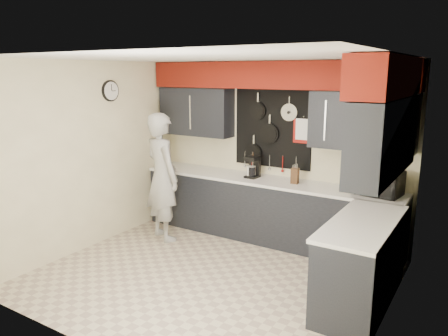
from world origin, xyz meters
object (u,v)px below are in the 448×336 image
Objects in this scene: microwave at (378,183)px; person at (162,177)px; knife_block at (295,176)px; coffee_maker at (253,166)px; utensil_crock at (251,172)px.

person is at bearing -157.83° from microwave.
knife_block is 0.69× the size of coffee_maker.
coffee_maker is at bearing 173.20° from knife_block.
knife_block is at bearing -172.07° from microwave.
microwave reaches higher than knife_block.
person is (-1.76, -0.76, -0.09)m from knife_block.
knife_block is (-1.11, -0.02, -0.05)m from microwave.
person reaches higher than knife_block.
knife_block is 0.12× the size of person.
coffee_maker reaches higher than microwave.
knife_block is 0.69m from utensil_crock.
coffee_maker reaches higher than utensil_crock.
person reaches higher than microwave.
utensil_crock is 0.54× the size of coffee_maker.
utensil_crock is 0.08m from coffee_maker.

